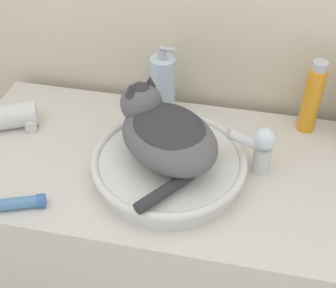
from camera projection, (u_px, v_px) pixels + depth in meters
The scene contains 9 objects.
wall_back at pixel (209, 0), 1.24m from camera, with size 8.00×0.05×2.40m.
vanity_counter at pixel (181, 268), 1.49m from camera, with size 1.19×0.54×0.90m.
sink_basin at pixel (169, 165), 1.15m from camera, with size 0.38×0.38×0.06m.
cat at pixel (165, 131), 1.09m from camera, with size 0.33×0.36×0.17m.
faucet at pixel (261, 147), 1.13m from camera, with size 0.13×0.07×0.14m.
shampoo_bottle_tall at pixel (312, 98), 1.24m from camera, with size 0.05×0.05×0.21m.
soap_pump_bottle at pixel (163, 85), 1.31m from camera, with size 0.07×0.07×0.21m.
cream_tube at pixel (15, 203), 1.08m from camera, with size 0.14×0.08×0.03m.
hair_dryer at pixel (12, 117), 1.29m from camera, with size 0.17×0.13×0.07m.
Camera 1 is at (0.14, -0.58, 1.72)m, focal length 50.00 mm.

